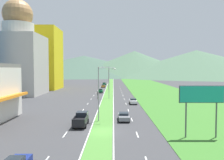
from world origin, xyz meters
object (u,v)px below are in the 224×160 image
car_1 (124,116)px  pickup_truck_0 (81,119)px  street_lamp_far (109,78)px  car_0 (100,91)px  car_3 (104,84)px  car_2 (103,86)px  motorcycle_rider (98,96)px  billboard_roadside (202,97)px  street_lamp_mid (108,80)px  car_5 (133,101)px  street_lamp_near (100,90)px

car_1 → pickup_truck_0: size_ratio=0.81×
street_lamp_far → pickup_truck_0: size_ratio=1.74×
car_0 → car_3: 40.60m
car_1 → car_2: car_2 is taller
car_2 → motorcycle_rider: (0.20, -42.11, 0.01)m
street_lamp_far → car_0: 14.22m
car_0 → car_1: 47.58m
car_3 → billboard_roadside: bearing=-170.2°
street_lamp_far → car_2: size_ratio=2.00×
pickup_truck_0 → car_0: bearing=-0.2°
street_lamp_mid → billboard_roadside: bearing=-71.4°
street_lamp_mid → pickup_truck_0: street_lamp_mid is taller
car_3 → motorcycle_rider: bearing=-179.7°
car_2 → pickup_truck_0: 76.09m
car_1 → car_5: size_ratio=1.08×
car_1 → car_2: bearing=-174.6°
car_3 → pickup_truck_0: 91.16m
street_lamp_near → pickup_truck_0: bearing=-138.6°
motorcycle_rider → billboard_roadside: bearing=-157.7°
billboard_roadside → street_lamp_far: bearing=100.9°
car_0 → car_1: car_0 is taller
car_0 → motorcycle_rider: size_ratio=2.27×
street_lamp_mid → car_0: 18.45m
street_lamp_far → billboard_roadside: size_ratio=1.33×
street_lamp_near → car_0: bearing=93.4°
street_lamp_mid → car_0: bearing=101.2°
street_lamp_near → pickup_truck_0: 6.10m
car_1 → motorcycle_rider: (-6.71, 30.49, 0.01)m
street_lamp_near → street_lamp_mid: street_lamp_mid is taller
car_0 → motorcycle_rider: motorcycle_rider is taller
street_lamp_near → motorcycle_rider: bearing=94.7°
billboard_roadside → car_3: 99.34m
car_1 → street_lamp_mid: bearing=-173.3°
billboard_roadside → car_2: 84.52m
street_lamp_near → billboard_roadside: bearing=-33.5°
street_lamp_near → car_1: bearing=11.0°
pickup_truck_0 → motorcycle_rider: pickup_truck_0 is taller
billboard_roadside → car_1: billboard_roadside is taller
street_lamp_far → pickup_truck_0: bearing=-93.2°
car_3 → car_5: 69.39m
street_lamp_far → billboard_roadside: (13.52, -70.19, 0.06)m
street_lamp_near → car_0: 48.19m
street_lamp_mid → car_1: (3.48, -29.63, -4.98)m
billboard_roadside → car_0: size_ratio=1.55×
car_1 → car_5: 19.36m
car_2 → car_3: size_ratio=1.01×
street_lamp_far → motorcycle_rider: 30.13m
street_lamp_mid → motorcycle_rider: 5.99m
car_0 → pickup_truck_0: size_ratio=0.84×
motorcycle_rider → car_5: bearing=-138.6°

